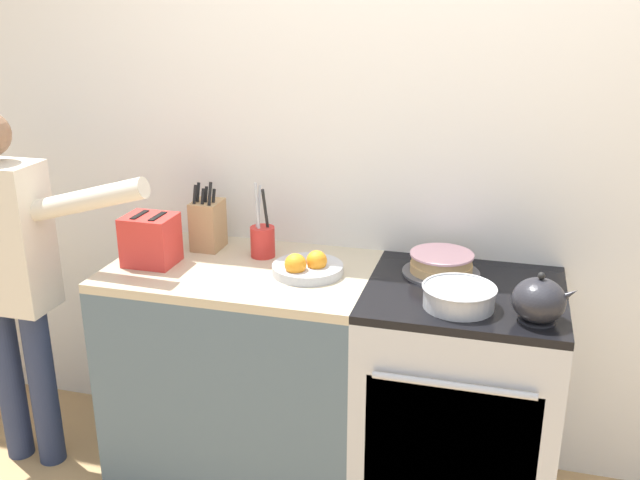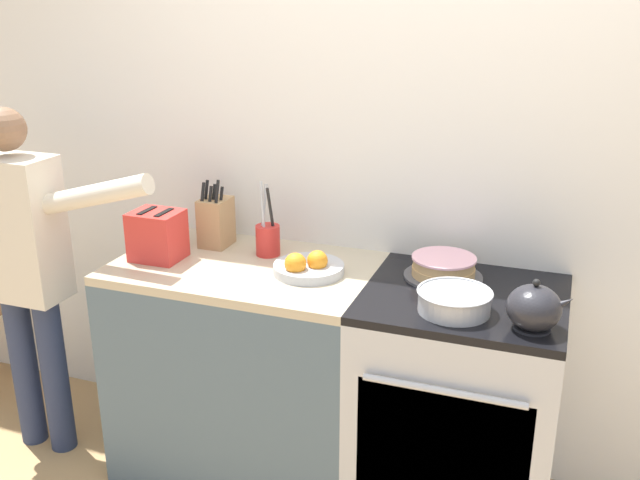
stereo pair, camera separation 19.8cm
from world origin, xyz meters
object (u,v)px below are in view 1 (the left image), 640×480
at_px(utensil_crock, 263,240).
at_px(mixing_bowl, 459,296).
at_px(layer_cake, 441,264).
at_px(tea_kettle, 539,301).
at_px(stove_range, 457,402).
at_px(person_baker, 10,267).
at_px(fruit_bowl, 307,267).
at_px(toaster, 151,240).
at_px(knife_block, 208,224).

bearing_deg(utensil_crock, mixing_bowl, -19.55).
distance_m(layer_cake, tea_kettle, 0.47).
height_order(stove_range, mixing_bowl, mixing_bowl).
bearing_deg(person_baker, layer_cake, 4.32).
relative_size(fruit_bowl, person_baker, 0.18).
relative_size(fruit_bowl, toaster, 1.30).
distance_m(layer_cake, fruit_bowl, 0.50).
distance_m(tea_kettle, knife_block, 1.35).
relative_size(layer_cake, person_baker, 0.19).
xyz_separation_m(mixing_bowl, knife_block, (-1.04, 0.31, 0.06)).
xyz_separation_m(layer_cake, knife_block, (-0.96, 0.03, 0.06)).
distance_m(knife_block, fruit_bowl, 0.51).
height_order(layer_cake, fruit_bowl, fruit_bowl).
xyz_separation_m(tea_kettle, mixing_bowl, (-0.26, 0.04, -0.03)).
bearing_deg(mixing_bowl, knife_block, 163.26).
height_order(mixing_bowl, fruit_bowl, fruit_bowl).
bearing_deg(toaster, tea_kettle, -5.42).
bearing_deg(stove_range, fruit_bowl, -179.28).
bearing_deg(stove_range, knife_block, 171.20).
distance_m(mixing_bowl, toaster, 1.19).
bearing_deg(fruit_bowl, toaster, -175.57).
xyz_separation_m(tea_kettle, fruit_bowl, (-0.83, 0.18, -0.04)).
relative_size(mixing_bowl, person_baker, 0.17).
xyz_separation_m(stove_range, toaster, (-1.20, -0.05, 0.56)).
height_order(utensil_crock, fruit_bowl, utensil_crock).
bearing_deg(knife_block, layer_cake, -1.97).
bearing_deg(stove_range, layer_cake, 127.60).
distance_m(utensil_crock, toaster, 0.43).
height_order(tea_kettle, mixing_bowl, tea_kettle).
bearing_deg(mixing_bowl, utensil_crock, 160.45).
distance_m(mixing_bowl, person_baker, 1.75).
xyz_separation_m(knife_block, utensil_crock, (0.25, -0.03, -0.03)).
height_order(tea_kettle, knife_block, knife_block).
distance_m(utensil_crock, fruit_bowl, 0.27).
relative_size(utensil_crock, person_baker, 0.20).
bearing_deg(utensil_crock, tea_kettle, -17.13).
distance_m(layer_cake, person_baker, 1.69).
xyz_separation_m(mixing_bowl, toaster, (-1.19, 0.10, 0.06)).
height_order(mixing_bowl, utensil_crock, utensil_crock).
xyz_separation_m(utensil_crock, toaster, (-0.39, -0.19, 0.03)).
xyz_separation_m(fruit_bowl, person_baker, (-1.18, -0.17, -0.06)).
xyz_separation_m(layer_cake, toaster, (-1.10, -0.19, 0.06)).
xyz_separation_m(layer_cake, mixing_bowl, (0.09, -0.28, 0.00)).
distance_m(tea_kettle, utensil_crock, 1.10).
bearing_deg(person_baker, tea_kettle, -6.60).
distance_m(mixing_bowl, utensil_crock, 0.85).
height_order(knife_block, person_baker, person_baker).
bearing_deg(layer_cake, knife_block, 178.03).
relative_size(layer_cake, fruit_bowl, 1.09).
bearing_deg(fruit_bowl, knife_block, 160.10).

